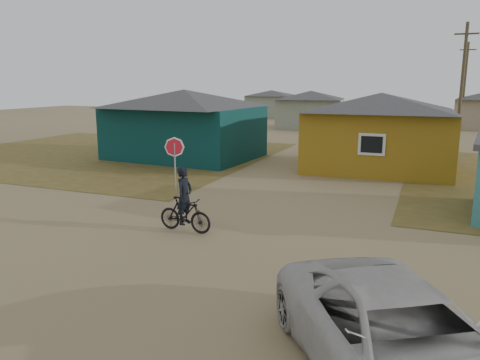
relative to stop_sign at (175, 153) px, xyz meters
name	(u,v)px	position (x,y,z in m)	size (l,w,h in m)	color
ground	(222,251)	(4.13, -4.75, -1.75)	(120.00, 120.00, 0.00)	#8B7650
grass_nw	(105,153)	(-9.87, 8.25, -1.74)	(20.00, 18.00, 0.00)	brown
house_teal	(185,123)	(-4.37, 8.75, 0.31)	(8.93, 7.08, 4.00)	#08302F
house_yellow	(379,130)	(6.63, 9.25, 0.26)	(7.72, 6.76, 3.90)	#966E17
house_pale_west	(311,109)	(-1.87, 29.25, 0.11)	(7.04, 6.15, 3.60)	gray
house_pale_north	(271,103)	(-9.87, 41.25, 0.01)	(6.28, 5.81, 3.40)	gray
utility_pole_near	(462,87)	(10.63, 17.25, 2.39)	(1.40, 0.20, 8.00)	brown
utility_pole_far	(465,85)	(11.63, 33.25, 2.39)	(1.40, 0.20, 8.00)	brown
stop_sign	(175,153)	(0.00, 0.00, 0.00)	(0.77, 0.06, 2.37)	gray
cyclist	(185,208)	(2.42, -3.64, -1.02)	(1.78, 0.65, 1.98)	black
vehicle	(400,342)	(8.89, -8.98, -0.99)	(2.50, 5.41, 1.50)	#BAB9B6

